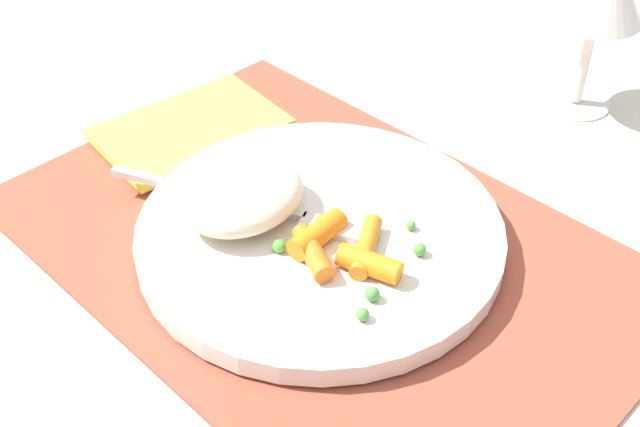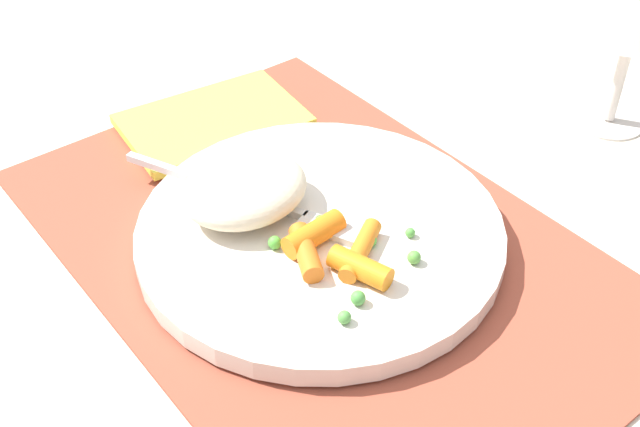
% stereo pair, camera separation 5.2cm
% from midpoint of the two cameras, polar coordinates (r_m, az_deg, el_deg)
% --- Properties ---
extents(ground_plane, '(2.40, 2.40, 0.00)m').
position_cam_midpoint_polar(ground_plane, '(0.58, -2.58, -2.52)').
color(ground_plane, beige).
extents(placemat, '(0.46, 0.31, 0.01)m').
position_cam_midpoint_polar(placemat, '(0.58, -2.59, -2.30)').
color(placemat, '#9E4733').
rests_on(placemat, ground_plane).
extents(plate, '(0.26, 0.26, 0.02)m').
position_cam_midpoint_polar(plate, '(0.57, -2.62, -1.49)').
color(plate, silver).
rests_on(plate, placemat).
extents(rice_mound, '(0.08, 0.09, 0.03)m').
position_cam_midpoint_polar(rice_mound, '(0.57, -8.28, 1.25)').
color(rice_mound, beige).
rests_on(rice_mound, plate).
extents(carrot_portion, '(0.08, 0.08, 0.02)m').
position_cam_midpoint_polar(carrot_portion, '(0.53, -1.35, -2.63)').
color(carrot_portion, orange).
rests_on(carrot_portion, plate).
extents(pea_scatter, '(0.09, 0.10, 0.01)m').
position_cam_midpoint_polar(pea_scatter, '(0.53, 0.09, -3.27)').
color(pea_scatter, green).
rests_on(pea_scatter, plate).
extents(fork, '(0.19, 0.09, 0.01)m').
position_cam_midpoint_polar(fork, '(0.58, -6.85, 0.40)').
color(fork, silver).
rests_on(fork, plate).
extents(napkin, '(0.12, 0.16, 0.01)m').
position_cam_midpoint_polar(napkin, '(0.70, -11.37, 5.89)').
color(napkin, '#EAE54C').
rests_on(napkin, placemat).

